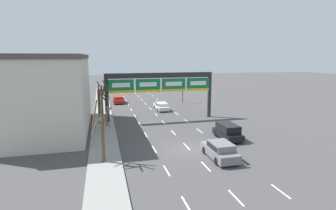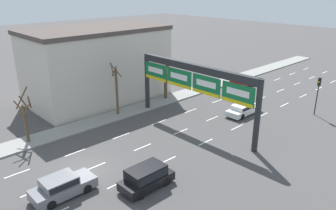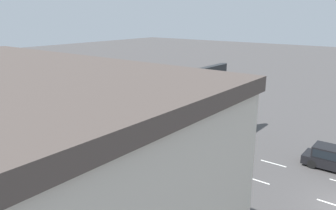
{
  "view_description": "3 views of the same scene",
  "coord_description": "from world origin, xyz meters",
  "px_view_note": "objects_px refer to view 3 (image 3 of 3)",
  "views": [
    {
      "loc": [
        -7.96,
        -22.77,
        8.84
      ],
      "look_at": [
        0.48,
        10.46,
        2.52
      ],
      "focal_mm": 28.0,
      "sensor_mm": 36.0,
      "label": 1
    },
    {
      "loc": [
        21.09,
        -10.67,
        13.97
      ],
      "look_at": [
        1.25,
        8.05,
        3.95
      ],
      "focal_mm": 35.0,
      "sensor_mm": 36.0,
      "label": 2
    },
    {
      "loc": [
        -19.85,
        -1.79,
        11.02
      ],
      "look_at": [
        -0.52,
        13.3,
        4.26
      ],
      "focal_mm": 35.0,
      "sensor_mm": 36.0,
      "label": 3
    }
  ],
  "objects_px": {
    "car_white": "(131,125)",
    "suv_black": "(334,157)",
    "tree_bare_third": "(57,143)",
    "car_red": "(19,124)",
    "sign_gantry": "(177,94)",
    "traffic_light_near_gantry": "(128,84)",
    "tree_bare_second": "(146,167)"
  },
  "relations": [
    {
      "from": "suv_black",
      "to": "traffic_light_near_gantry",
      "type": "relative_size",
      "value": 0.93
    },
    {
      "from": "suv_black",
      "to": "tree_bare_second",
      "type": "distance_m",
      "value": 14.9
    },
    {
      "from": "suv_black",
      "to": "tree_bare_second",
      "type": "xyz_separation_m",
      "value": [
        -13.12,
        6.68,
        2.26
      ]
    },
    {
      "from": "sign_gantry",
      "to": "car_white",
      "type": "xyz_separation_m",
      "value": [
        1.61,
        6.74,
        -4.46
      ]
    },
    {
      "from": "car_red",
      "to": "traffic_light_near_gantry",
      "type": "xyz_separation_m",
      "value": [
        12.19,
        -2.88,
        2.41
      ]
    },
    {
      "from": "car_white",
      "to": "suv_black",
      "type": "xyz_separation_m",
      "value": [
        3.5,
        -17.28,
        0.24
      ]
    },
    {
      "from": "car_red",
      "to": "tree_bare_second",
      "type": "height_order",
      "value": "tree_bare_second"
    },
    {
      "from": "traffic_light_near_gantry",
      "to": "car_red",
      "type": "bearing_deg",
      "value": 166.69
    },
    {
      "from": "suv_black",
      "to": "traffic_light_near_gantry",
      "type": "height_order",
      "value": "traffic_light_near_gantry"
    },
    {
      "from": "sign_gantry",
      "to": "car_red",
      "type": "bearing_deg",
      "value": 107.68
    },
    {
      "from": "suv_black",
      "to": "tree_bare_third",
      "type": "distance_m",
      "value": 19.8
    },
    {
      "from": "suv_black",
      "to": "tree_bare_third",
      "type": "bearing_deg",
      "value": 132.61
    },
    {
      "from": "sign_gantry",
      "to": "tree_bare_third",
      "type": "distance_m",
      "value": 9.49
    },
    {
      "from": "sign_gantry",
      "to": "car_white",
      "type": "distance_m",
      "value": 8.25
    },
    {
      "from": "car_white",
      "to": "sign_gantry",
      "type": "bearing_deg",
      "value": -103.42
    },
    {
      "from": "car_red",
      "to": "tree_bare_third",
      "type": "relative_size",
      "value": 1.02
    },
    {
      "from": "car_red",
      "to": "suv_black",
      "type": "bearing_deg",
      "value": -68.91
    },
    {
      "from": "sign_gantry",
      "to": "suv_black",
      "type": "relative_size",
      "value": 3.78
    },
    {
      "from": "suv_black",
      "to": "tree_bare_second",
      "type": "bearing_deg",
      "value": 153.01
    },
    {
      "from": "car_white",
      "to": "traffic_light_near_gantry",
      "type": "relative_size",
      "value": 1.1
    },
    {
      "from": "traffic_light_near_gantry",
      "to": "tree_bare_third",
      "type": "height_order",
      "value": "tree_bare_third"
    },
    {
      "from": "sign_gantry",
      "to": "tree_bare_third",
      "type": "bearing_deg",
      "value": 154.25
    },
    {
      "from": "tree_bare_second",
      "to": "car_white",
      "type": "bearing_deg",
      "value": 47.77
    },
    {
      "from": "car_red",
      "to": "tree_bare_second",
      "type": "distance_m",
      "value": 19.8
    },
    {
      "from": "traffic_light_near_gantry",
      "to": "tree_bare_third",
      "type": "distance_m",
      "value": 17.76
    },
    {
      "from": "car_white",
      "to": "tree_bare_third",
      "type": "height_order",
      "value": "tree_bare_third"
    },
    {
      "from": "traffic_light_near_gantry",
      "to": "tree_bare_third",
      "type": "xyz_separation_m",
      "value": [
        -15.49,
        -8.68,
        -0.46
      ]
    },
    {
      "from": "tree_bare_third",
      "to": "car_white",
      "type": "bearing_deg",
      "value": 15.67
    },
    {
      "from": "traffic_light_near_gantry",
      "to": "car_white",
      "type": "bearing_deg",
      "value": -133.58
    },
    {
      "from": "traffic_light_near_gantry",
      "to": "tree_bare_third",
      "type": "relative_size",
      "value": 0.93
    },
    {
      "from": "suv_black",
      "to": "car_red",
      "type": "relative_size",
      "value": 0.85
    },
    {
      "from": "car_white",
      "to": "suv_black",
      "type": "bearing_deg",
      "value": -78.57
    }
  ]
}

